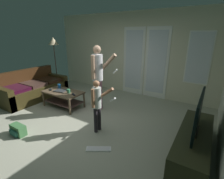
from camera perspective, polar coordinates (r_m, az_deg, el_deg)
name	(u,v)px	position (r m, az deg, el deg)	size (l,w,h in m)	color
ground_plane	(72,125)	(3.92, -13.62, -11.72)	(5.70, 5.45, 0.02)	#9A9B87
wall_back_with_doors	(131,55)	(5.58, 6.49, 11.81)	(5.70, 0.09, 2.64)	beige
leather_couch	(33,89)	(5.75, -25.69, 0.16)	(0.97, 1.97, 0.87)	#332C14
coffee_table	(63,96)	(4.75, -16.51, -2.02)	(1.10, 0.61, 0.45)	brown
tv_stand	(193,143)	(3.23, 26.29, -16.18)	(0.49, 1.75, 0.40)	#292B17
flat_screen_tv	(198,114)	(2.98, 27.73, -7.61)	(0.08, 1.07, 0.65)	black
person_adult	(98,73)	(4.17, -4.87, 5.68)	(0.59, 0.47, 1.69)	pink
person_child	(97,102)	(3.29, -5.09, -4.30)	(0.46, 0.30, 1.10)	#272228
floor_lamp	(53,44)	(6.52, -19.60, 14.65)	(0.37, 0.37, 1.82)	#3D2F2A
backpack	(18,130)	(3.91, -29.77, -12.06)	(0.35, 0.20, 0.21)	#3B6D3E
loose_keyboard	(99,149)	(3.11, -4.68, -19.81)	(0.44, 0.34, 0.02)	white
laptop_closed	(61,91)	(4.75, -17.38, -0.37)	(0.31, 0.25, 0.02)	#363839
cup_near_edge	(69,91)	(4.51, -14.77, -0.56)	(0.09, 0.09, 0.11)	#378255
cup_by_laptop	(59,86)	(5.01, -17.77, 1.14)	(0.09, 0.09, 0.12)	#174E90
tv_remote_black	(51,90)	(4.94, -20.46, -0.02)	(0.17, 0.05, 0.02)	black
dvd_remote_slim	(73,94)	(4.37, -13.18, -1.66)	(0.17, 0.05, 0.02)	black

